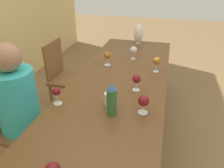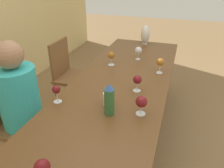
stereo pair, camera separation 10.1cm
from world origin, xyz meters
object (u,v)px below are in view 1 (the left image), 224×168
object	(u,v)px
chair_far	(65,75)
wine_glass_2	(107,56)
wine_glass_5	(137,79)
vase	(139,34)
chair_near	(15,123)
water_bottle	(112,100)
wine_glass_4	(157,61)
person_near	(20,109)
wine_glass_1	(56,92)
wine_glass_6	(144,101)
wine_glass_3	(134,50)
water_tumbler	(110,99)

from	to	relation	value
chair_far	wine_glass_2	bearing A→B (deg)	-103.83
wine_glass_5	chair_far	xyz separation A→B (m)	(0.61, 0.97, -0.36)
vase	wine_glass_2	xyz separation A→B (m)	(-0.84, 0.21, -0.03)
chair_near	water_bottle	bearing A→B (deg)	-90.39
wine_glass_2	chair_near	world-z (taller)	chair_near
wine_glass_4	person_near	world-z (taller)	person_near
wine_glass_1	wine_glass_4	bearing A→B (deg)	-40.97
wine_glass_6	vase	bearing A→B (deg)	9.53
wine_glass_3	water_tumbler	bearing A→B (deg)	179.13
wine_glass_2	wine_glass_5	xyz separation A→B (m)	(-0.47, -0.38, -0.00)
wine_glass_2	chair_far	world-z (taller)	chair_far
wine_glass_6	chair_far	world-z (taller)	chair_far
person_near	chair_far	bearing A→B (deg)	4.79
water_bottle	vase	bearing A→B (deg)	2.01
chair_near	chair_far	bearing A→B (deg)	0.00
vase	person_near	distance (m)	1.84
person_near	chair_near	bearing A→B (deg)	90.00
wine_glass_2	chair_far	xyz separation A→B (m)	(0.15, 0.59, -0.36)
chair_far	wine_glass_1	bearing A→B (deg)	-156.25
wine_glass_5	chair_near	bearing A→B (deg)	111.10
water_bottle	wine_glass_6	xyz separation A→B (m)	(0.07, -0.21, -0.02)
water_bottle	vase	world-z (taller)	vase
water_bottle	water_tumbler	xyz separation A→B (m)	(0.11, 0.05, -0.07)
vase	wine_glass_3	size ratio (longest dim) A/B	1.75
wine_glass_1	wine_glass_4	world-z (taller)	wine_glass_4
wine_glass_1	chair_near	distance (m)	0.56
wine_glass_1	chair_near	size ratio (longest dim) A/B	0.16
wine_glass_6	chair_near	size ratio (longest dim) A/B	0.16
wine_glass_3	water_bottle	bearing A→B (deg)	-178.42
vase	wine_glass_6	world-z (taller)	vase
chair_far	water_tumbler	bearing A→B (deg)	-137.26
vase	chair_near	distance (m)	1.90
wine_glass_3	wine_glass_6	size ratio (longest dim) A/B	1.03
wine_glass_2	wine_glass_6	distance (m)	0.92
water_bottle	person_near	size ratio (longest dim) A/B	0.20
wine_glass_6	wine_glass_5	bearing A→B (deg)	17.31
water_bottle	chair_near	size ratio (longest dim) A/B	0.27
vase	person_near	size ratio (longest dim) A/B	0.21
water_tumbler	wine_glass_6	world-z (taller)	wine_glass_6
chair_near	chair_far	world-z (taller)	same
wine_glass_2	wine_glass_6	xyz separation A→B (m)	(-0.78, -0.48, -0.01)
wine_glass_3	chair_near	bearing A→B (deg)	142.77
person_near	wine_glass_1	bearing A→B (deg)	-87.37
chair_near	wine_glass_2	bearing A→B (deg)	-35.10
water_bottle	water_tumbler	world-z (taller)	water_bottle
chair_far	person_near	xyz separation A→B (m)	(-0.99, -0.08, 0.16)
wine_glass_1	wine_glass_4	distance (m)	1.04
water_bottle	wine_glass_1	distance (m)	0.43
wine_glass_1	chair_near	xyz separation A→B (m)	(-0.02, 0.43, -0.36)
wine_glass_2	wine_glass_5	bearing A→B (deg)	-140.62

